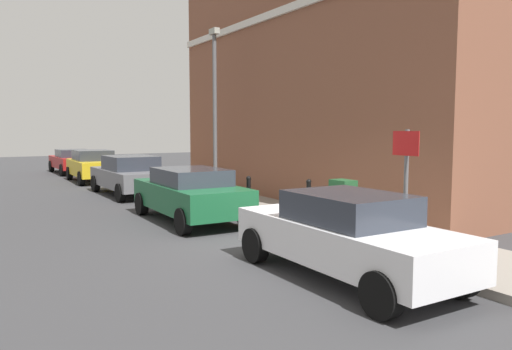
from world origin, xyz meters
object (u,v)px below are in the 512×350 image
at_px(car_white, 346,234).
at_px(utility_cabinet, 343,207).
at_px(car_grey, 130,175).
at_px(lamppost, 215,105).
at_px(street_sign, 406,173).
at_px(car_green, 190,193).
at_px(bollard_far_kerb, 249,194).
at_px(car_red, 73,161).
at_px(car_yellow, 93,165).
at_px(bollard_near_cabinet, 309,198).

height_order(car_white, utility_cabinet, car_white).
relative_size(car_grey, lamppost, 0.78).
bearing_deg(car_grey, street_sign, -173.86).
distance_m(car_green, bollard_far_kerb, 1.59).
height_order(car_grey, utility_cabinet, car_grey).
xyz_separation_m(car_white, lamppost, (2.26, 9.31, 2.57)).
distance_m(car_grey, car_red, 10.71).
relative_size(car_white, car_yellow, 1.05).
bearing_deg(lamppost, car_yellow, 105.48).
bearing_deg(bollard_far_kerb, car_yellow, 96.41).
bearing_deg(car_yellow, car_red, 0.31).
distance_m(car_yellow, street_sign, 17.51).
height_order(car_red, lamppost, lamppost).
bearing_deg(street_sign, car_yellow, 95.01).
height_order(car_white, car_grey, car_grey).
bearing_deg(car_green, car_yellow, 0.29).
bearing_deg(car_white, street_sign, -85.08).
height_order(car_green, street_sign, street_sign).
distance_m(car_white, utility_cabinet, 3.28).
relative_size(car_yellow, street_sign, 1.78).
xyz_separation_m(car_white, car_red, (0.06, 22.72, -0.03)).
relative_size(car_grey, street_sign, 1.94).
bearing_deg(car_red, car_yellow, 178.42).
bearing_deg(street_sign, lamppost, 85.30).
bearing_deg(car_grey, utility_cabinet, -168.57).
distance_m(car_white, street_sign, 1.77).
height_order(car_red, bollard_far_kerb, car_red).
xyz_separation_m(car_white, car_grey, (0.06, 12.01, 0.02)).
distance_m(car_grey, utility_cabinet, 9.74).
bearing_deg(car_red, bollard_near_cabinet, -174.12).
relative_size(car_red, lamppost, 0.77).
xyz_separation_m(car_yellow, lamppost, (2.28, -8.24, 2.53)).
xyz_separation_m(utility_cabinet, bollard_far_kerb, (-0.79, 2.94, 0.02)).
distance_m(car_white, car_red, 22.72).
height_order(car_white, bollard_far_kerb, car_white).
bearing_deg(lamppost, bollard_near_cabinet, -90.39).
height_order(car_green, car_yellow, car_yellow).
relative_size(car_yellow, lamppost, 0.71).
height_order(bollard_near_cabinet, lamppost, lamppost).
xyz_separation_m(car_green, utility_cabinet, (2.26, -3.51, -0.07)).
xyz_separation_m(car_green, car_red, (0.20, 16.71, -0.05)).
relative_size(car_yellow, bollard_far_kerb, 3.93).
bearing_deg(street_sign, bollard_far_kerb, 91.81).
bearing_deg(bollard_far_kerb, car_red, 94.23).
bearing_deg(car_yellow, lamppost, -163.31).
bearing_deg(car_yellow, utility_cabinet, -170.68).
distance_m(car_red, lamppost, 13.84).
bearing_deg(bollard_far_kerb, car_grey, 100.94).
distance_m(bollard_far_kerb, street_sign, 5.40).
xyz_separation_m(car_yellow, street_sign, (1.53, -17.42, 0.88)).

